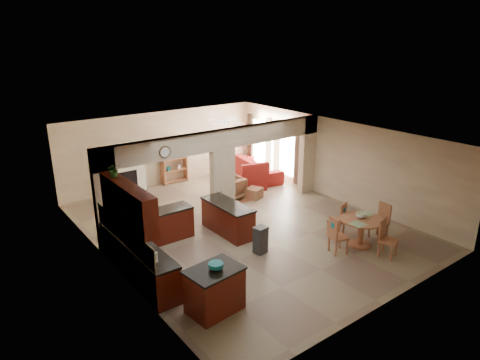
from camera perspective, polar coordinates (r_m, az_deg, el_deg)
floor at (r=13.01m, az=0.26°, el=-6.14°), size 10.00×10.00×0.00m
ceiling at (r=12.10m, az=0.28°, el=5.98°), size 10.00×10.00×0.00m
wall_back at (r=16.58m, az=-10.26°, el=4.21°), size 8.00×0.00×8.00m
wall_front at (r=9.32m, az=19.40°, el=-8.31°), size 8.00×0.00×8.00m
wall_left at (r=10.72m, az=-17.08°, el=-4.48°), size 0.00×10.00×10.00m
wall_right at (r=15.14m, az=12.44°, el=2.67°), size 0.00×10.00×10.00m
partition_left_pier at (r=11.69m, az=-17.44°, el=-2.56°), size 0.60×0.25×2.80m
partition_center_pier at (r=13.35m, az=-2.32°, el=-0.40°), size 0.80×0.25×2.20m
partition_right_pier at (r=15.57m, az=8.94°, el=3.33°), size 0.60×0.25×2.80m
partition_header at (r=12.96m, az=-2.41°, el=5.46°), size 8.00×0.25×0.60m
kitchen_counter at (r=11.13m, az=-12.58°, el=-8.49°), size 2.52×3.29×1.48m
upper_cabinets at (r=9.88m, az=-14.76°, el=-2.99°), size 0.35×2.40×0.90m
peninsula at (r=12.42m, az=-1.63°, el=-5.10°), size 0.70×1.85×0.91m
wall_clock at (r=11.86m, az=-9.97°, el=3.68°), size 0.34×0.03×0.34m
rug at (r=15.22m, az=-0.92°, el=-2.32°), size 1.60×1.30×0.01m
fireplace at (r=16.03m, az=-14.91°, el=0.43°), size 1.60×0.35×1.20m
shelving_unit at (r=16.71m, az=-8.81°, el=2.62°), size 1.00×0.32×1.80m
window_a at (r=16.69m, az=6.38°, el=3.78°), size 0.02×0.90×1.90m
window_b at (r=17.92m, az=2.66°, el=4.92°), size 0.02×0.90×1.90m
glazed_door at (r=17.34m, az=4.44°, el=3.89°), size 0.02×0.70×2.10m
drape_a_left at (r=16.25m, az=7.72°, el=3.31°), size 0.10×0.28×2.30m
drape_a_right at (r=17.09m, az=4.91°, el=4.18°), size 0.10×0.28×2.30m
drape_b_left at (r=17.46m, az=3.81°, el=4.52°), size 0.10×0.28×2.30m
drape_b_right at (r=18.35m, az=1.37°, el=5.26°), size 0.10×0.28×2.30m
ceiling_fan at (r=15.39m, az=-2.05°, el=7.81°), size 1.00×1.00×0.10m
kitchen_island at (r=9.12m, az=-3.41°, el=-14.40°), size 1.21×0.92×0.98m
teal_bowl at (r=8.82m, az=-3.24°, el=-11.41°), size 0.30×0.30×0.14m
trash_can at (r=11.37m, az=2.75°, el=-8.12°), size 0.35×0.31×0.68m
dining_table at (r=12.09m, az=15.86°, el=-6.19°), size 1.17×1.17×0.80m
fruit_bowl at (r=12.02m, az=15.84°, el=-4.53°), size 0.27×0.27×0.14m
sofa at (r=17.30m, az=2.11°, el=1.65°), size 2.85×1.54×0.79m
chaise at (r=15.99m, az=1.22°, el=-0.47°), size 1.26×1.11×0.43m
armchair at (r=15.04m, az=-1.14°, el=-1.09°), size 0.89×0.91×0.75m
ottoman at (r=15.13m, az=1.89°, el=-1.75°), size 0.65×0.65×0.37m
plant at (r=10.25m, az=-16.45°, el=1.35°), size 0.34×0.30×0.35m
chair_north at (r=12.50m, az=13.11°, el=-4.96°), size 0.53×0.53×1.02m
chair_east at (r=12.72m, az=18.33°, el=-5.02°), size 0.46×0.46×1.02m
chair_south at (r=11.73m, az=18.85°, el=-7.13°), size 0.51×0.51×1.02m
chair_west at (r=11.52m, az=12.70°, el=-7.04°), size 0.52×0.52×1.02m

